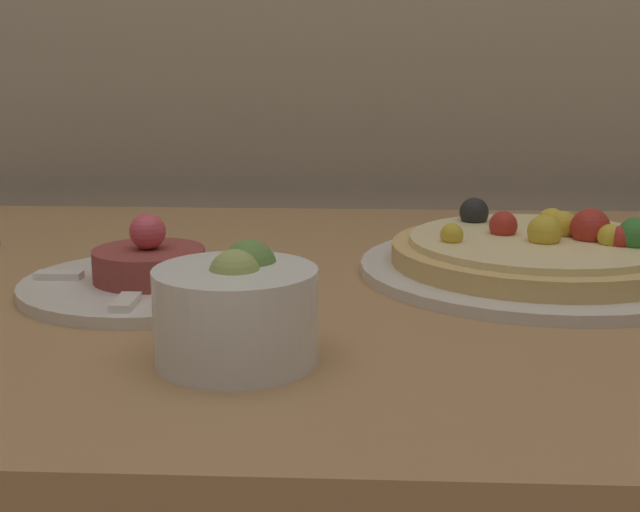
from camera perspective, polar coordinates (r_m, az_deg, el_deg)
name	(u,v)px	position (r m, az deg, el deg)	size (l,w,h in m)	color
dining_table	(339,405)	(0.83, 1.23, -9.52)	(1.16, 0.74, 0.76)	#AD7F51
pizza_plate	(540,256)	(0.84, 13.92, 0.01)	(0.33, 0.33, 0.06)	silver
tartare_plate	(150,277)	(0.77, -10.85, -1.30)	(0.22, 0.22, 0.07)	silver
small_bowl	(237,310)	(0.59, -5.36, -3.45)	(0.11, 0.11, 0.08)	white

